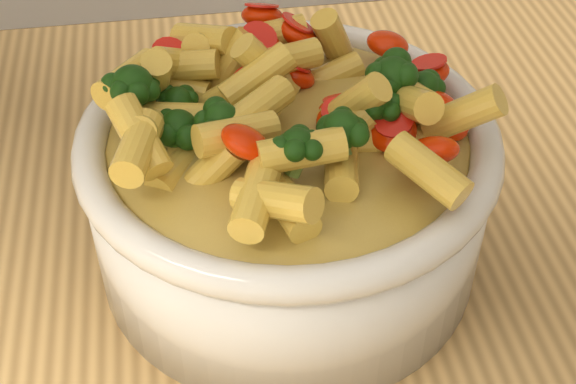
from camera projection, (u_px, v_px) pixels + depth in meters
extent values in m
cube|color=tan|center=(148.00, 360.00, 0.52)|extent=(1.20, 0.80, 0.04)
cylinder|color=tan|center=(568.00, 300.00, 1.14)|extent=(0.05, 0.05, 0.86)
cylinder|color=silver|center=(288.00, 198.00, 0.53)|extent=(0.25, 0.25, 0.10)
ellipsoid|color=silver|center=(288.00, 231.00, 0.55)|extent=(0.23, 0.23, 0.04)
torus|color=silver|center=(288.00, 137.00, 0.49)|extent=(0.26, 0.26, 0.02)
ellipsoid|color=gold|center=(288.00, 137.00, 0.49)|extent=(0.23, 0.23, 0.03)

